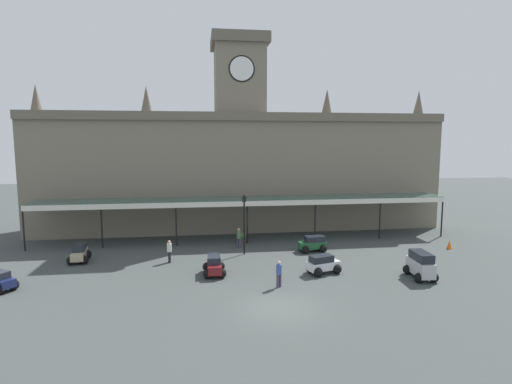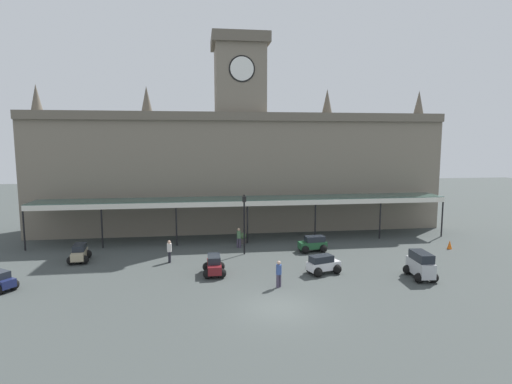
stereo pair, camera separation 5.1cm
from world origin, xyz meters
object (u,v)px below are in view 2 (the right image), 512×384
(victorian_lamppost, at_px, (244,217))
(car_green_estate, at_px, (313,245))
(car_silver_van, at_px, (421,266))
(pedestrian_beside_cars, at_px, (239,237))
(car_white_estate, at_px, (323,265))
(car_beige_estate, at_px, (79,254))
(traffic_cone, at_px, (450,245))
(car_maroon_estate, at_px, (214,266))
(planter_near_kerb, at_px, (243,238))
(pedestrian_near_entrance, at_px, (279,273))
(pedestrian_crossing_forecourt, at_px, (169,250))

(victorian_lamppost, bearing_deg, car_green_estate, 0.16)
(car_silver_van, bearing_deg, pedestrian_beside_cars, 139.80)
(car_white_estate, bearing_deg, car_beige_estate, 163.15)
(traffic_cone, bearing_deg, car_maroon_estate, -168.69)
(car_white_estate, xyz_separation_m, car_green_estate, (0.82, 5.50, 0.00))
(planter_near_kerb, bearing_deg, pedestrian_beside_cars, -109.72)
(car_green_estate, bearing_deg, traffic_cone, -3.80)
(pedestrian_near_entrance, distance_m, traffic_cone, 17.30)
(pedestrian_near_entrance, bearing_deg, victorian_lamppost, 99.57)
(car_beige_estate, distance_m, victorian_lamppost, 12.67)
(car_white_estate, xyz_separation_m, victorian_lamppost, (-4.79, 5.49, 2.42))
(pedestrian_beside_cars, height_order, planter_near_kerb, pedestrian_beside_cars)
(car_beige_estate, relative_size, pedestrian_beside_cars, 1.40)
(car_silver_van, xyz_separation_m, car_green_estate, (-5.21, 7.33, -0.24))
(pedestrian_beside_cars, height_order, pedestrian_crossing_forecourt, same)
(car_white_estate, distance_m, pedestrian_near_entrance, 4.15)
(pedestrian_crossing_forecourt, bearing_deg, car_white_estate, -20.84)
(pedestrian_crossing_forecourt, xyz_separation_m, traffic_cone, (22.87, 0.73, -0.54))
(car_white_estate, height_order, victorian_lamppost, victorian_lamppost)
(car_white_estate, height_order, pedestrian_crossing_forecourt, pedestrian_crossing_forecourt)
(car_beige_estate, distance_m, car_maroon_estate, 10.81)
(car_green_estate, relative_size, pedestrian_near_entrance, 1.39)
(car_beige_estate, bearing_deg, car_white_estate, -16.85)
(car_silver_van, relative_size, traffic_cone, 3.35)
(victorian_lamppost, bearing_deg, pedestrian_near_entrance, -80.43)
(car_white_estate, height_order, car_maroon_estate, same)
(traffic_cone, xyz_separation_m, planter_near_kerb, (-16.88, 4.18, 0.12))
(car_beige_estate, distance_m, pedestrian_beside_cars, 12.40)
(car_silver_van, xyz_separation_m, pedestrian_beside_cars, (-11.07, 9.35, 0.10))
(pedestrian_crossing_forecourt, bearing_deg, car_maroon_estate, -45.30)
(car_maroon_estate, bearing_deg, car_green_estate, 29.93)
(car_beige_estate, height_order, planter_near_kerb, car_beige_estate)
(pedestrian_beside_cars, distance_m, planter_near_kerb, 1.55)
(planter_near_kerb, bearing_deg, victorian_lamppost, -94.22)
(car_silver_van, xyz_separation_m, car_maroon_estate, (-13.38, 2.63, -0.24))
(pedestrian_near_entrance, distance_m, planter_near_kerb, 11.18)
(pedestrian_beside_cars, bearing_deg, car_green_estate, -19.00)
(victorian_lamppost, bearing_deg, traffic_cone, -2.51)
(planter_near_kerb, bearing_deg, pedestrian_crossing_forecourt, -140.65)
(victorian_lamppost, bearing_deg, planter_near_kerb, 85.78)
(car_beige_estate, xyz_separation_m, pedestrian_beside_cars, (12.18, 2.30, 0.34))
(pedestrian_crossing_forecourt, bearing_deg, car_silver_van, -19.43)
(car_maroon_estate, height_order, pedestrian_crossing_forecourt, pedestrian_crossing_forecourt)
(car_green_estate, distance_m, planter_near_kerb, 6.36)
(car_silver_van, height_order, pedestrian_near_entrance, car_silver_van)
(car_beige_estate, xyz_separation_m, planter_near_kerb, (12.68, 3.70, -0.07))
(pedestrian_beside_cars, bearing_deg, pedestrian_crossing_forecourt, -147.39)
(car_beige_estate, relative_size, traffic_cone, 3.18)
(victorian_lamppost, xyz_separation_m, planter_near_kerb, (0.25, 3.43, -2.49))
(car_maroon_estate, distance_m, pedestrian_beside_cars, 7.12)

